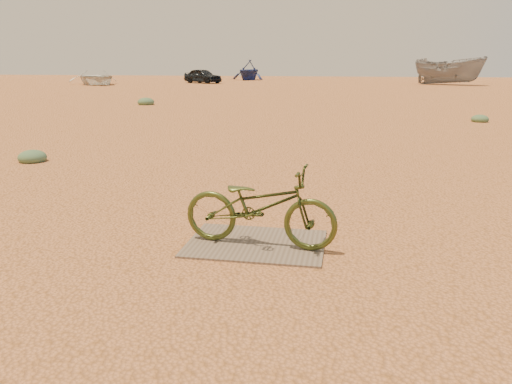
% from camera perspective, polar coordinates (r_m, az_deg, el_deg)
% --- Properties ---
extents(ground, '(120.00, 120.00, 0.00)m').
position_cam_1_polar(ground, '(5.22, -3.13, -6.65)').
color(ground, '#CE7C4B').
rests_on(ground, ground).
extents(plywood_board, '(1.45, 1.06, 0.02)m').
position_cam_1_polar(plywood_board, '(5.37, 0.00, -5.90)').
color(plywood_board, '#6D5C4B').
rests_on(plywood_board, ground).
extents(bicycle, '(1.67, 0.72, 0.85)m').
position_cam_1_polar(bicycle, '(5.17, 0.44, -1.61)').
color(bicycle, '#3B461B').
rests_on(bicycle, plywood_board).
extents(car, '(3.89, 3.05, 1.24)m').
position_cam_1_polar(car, '(44.98, -6.12, 13.05)').
color(car, black).
rests_on(car, ground).
extents(boat_near_left, '(6.44, 6.79, 1.15)m').
position_cam_1_polar(boat_near_left, '(43.80, -17.82, 12.34)').
color(boat_near_left, silver).
rests_on(boat_near_left, ground).
extents(boat_far_left, '(4.25, 4.62, 2.03)m').
position_cam_1_polar(boat_far_left, '(52.09, -0.84, 13.79)').
color(boat_far_left, navy).
rests_on(boat_far_left, ground).
extents(boat_mid_right, '(6.10, 4.89, 2.25)m').
position_cam_1_polar(boat_mid_right, '(44.37, 21.18, 12.80)').
color(boat_mid_right, gray).
rests_on(boat_mid_right, ground).
extents(kale_a, '(0.54, 0.54, 0.30)m').
position_cam_1_polar(kale_a, '(10.68, -24.15, 3.20)').
color(kale_a, '#577752').
rests_on(kale_a, ground).
extents(kale_b, '(0.54, 0.54, 0.30)m').
position_cam_1_polar(kale_b, '(17.74, 24.19, 7.33)').
color(kale_b, '#577752').
rests_on(kale_b, ground).
extents(kale_c, '(0.74, 0.74, 0.41)m').
position_cam_1_polar(kale_c, '(23.19, -12.46, 9.72)').
color(kale_c, '#577752').
rests_on(kale_c, ground).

